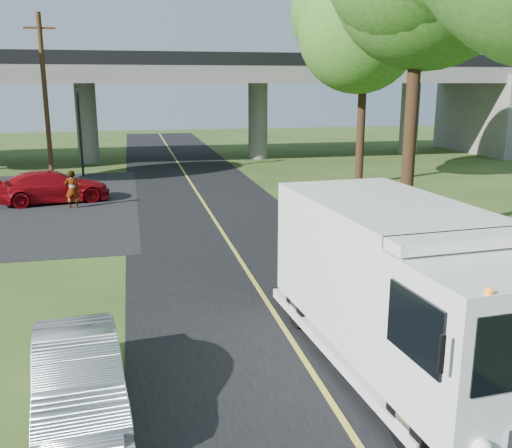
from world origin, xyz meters
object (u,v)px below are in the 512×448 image
object	(u,v)px
utility_pole	(46,98)
step_van	(404,285)
pedestrian	(72,189)
tree_right_far	(370,25)
silver_sedan	(78,376)
traffic_signal	(79,122)
red_sedan	(53,187)

from	to	relation	value
utility_pole	step_van	size ratio (longest dim) A/B	1.17
utility_pole	pedestrian	xyz separation A→B (m)	(1.73, -7.17, -3.75)
tree_right_far	pedestrian	xyz separation A→B (m)	(-14.98, -3.01, -7.45)
silver_sedan	pedestrian	xyz separation A→B (m)	(-1.55, 16.83, 0.20)
utility_pole	pedestrian	bearing A→B (deg)	-76.46
utility_pole	pedestrian	distance (m)	8.27
step_van	pedestrian	bearing A→B (deg)	110.38
pedestrian	silver_sedan	bearing A→B (deg)	92.77
traffic_signal	step_van	distance (m)	26.96
utility_pole	step_van	distance (m)	25.68
utility_pole	silver_sedan	distance (m)	24.54
traffic_signal	step_van	size ratio (longest dim) A/B	0.68
step_van	traffic_signal	bearing A→B (deg)	102.78
tree_right_far	red_sedan	world-z (taller)	tree_right_far
silver_sedan	tree_right_far	bearing A→B (deg)	49.22
utility_pole	step_van	bearing A→B (deg)	-68.84
silver_sedan	pedestrian	distance (m)	16.90
traffic_signal	silver_sedan	xyz separation A→B (m)	(1.78, -26.00, -2.55)
traffic_signal	red_sedan	distance (m)	8.07
traffic_signal	pedestrian	bearing A→B (deg)	-88.58
tree_right_far	step_van	xyz separation A→B (m)	(-7.49, -19.63, -6.59)
tree_right_far	silver_sedan	size ratio (longest dim) A/B	2.77
utility_pole	pedestrian	world-z (taller)	utility_pole
step_van	tree_right_far	bearing A→B (deg)	65.24
red_sedan	pedestrian	size ratio (longest dim) A/B	3.00
utility_pole	red_sedan	size ratio (longest dim) A/B	1.77
utility_pole	traffic_signal	bearing A→B (deg)	53.13
utility_pole	step_van	xyz separation A→B (m)	(9.21, -23.79, -2.88)
pedestrian	traffic_signal	bearing A→B (deg)	-91.07
utility_pole	tree_right_far	world-z (taller)	tree_right_far
silver_sedan	pedestrian	world-z (taller)	pedestrian
tree_right_far	red_sedan	size ratio (longest dim) A/B	2.16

